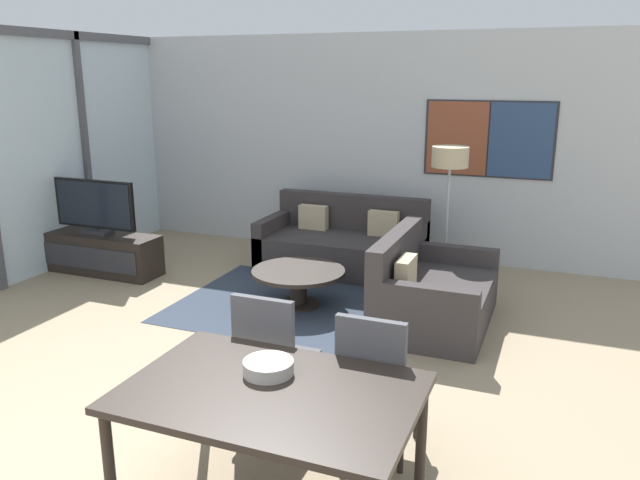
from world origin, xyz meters
name	(u,v)px	position (x,y,z in m)	size (l,w,h in m)	color
wall_back	(381,146)	(0.05, 5.90, 1.41)	(7.84, 0.09, 2.80)	silver
area_rug	(299,305)	(-0.15, 3.70, 0.00)	(2.44, 1.98, 0.01)	#333D4C
tv_console	(99,253)	(-2.80, 3.84, 0.24)	(1.54, 0.46, 0.48)	black
television	(95,207)	(-2.80, 3.84, 0.79)	(1.11, 0.20, 0.64)	#2D2D33
sofa_main	(344,246)	(-0.15, 5.08, 0.28)	(1.93, 0.96, 0.86)	#383333
sofa_side	(427,295)	(1.17, 3.74, 0.28)	(0.96, 1.48, 0.86)	#383333
coffee_table	(298,279)	(-0.15, 3.70, 0.29)	(0.95, 0.95, 0.38)	black
dining_table	(271,401)	(0.97, 0.82, 0.65)	(1.53, 1.02, 0.72)	black
dining_chair_left	(272,354)	(0.60, 1.57, 0.53)	(0.46, 0.46, 0.96)	#4C4C51
dining_chair_centre	(376,378)	(1.33, 1.50, 0.53)	(0.46, 0.46, 0.96)	#4C4C51
fruit_bowl	(268,366)	(0.88, 0.98, 0.76)	(0.28, 0.28, 0.08)	#B7B2A8
floor_lamp	(450,166)	(1.11, 4.92, 1.35)	(0.39, 0.39, 1.55)	#2D2D33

